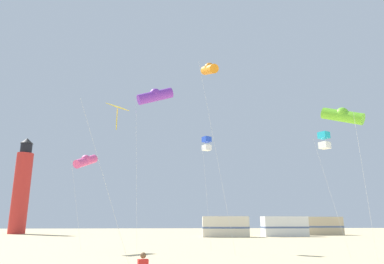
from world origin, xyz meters
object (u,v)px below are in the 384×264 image
Objects in this scene: kite_tube_rainbow at (86,161)px; rv_van_white at (284,226)px; kite_tube_lime at (342,115)px; rv_van_tan at (321,226)px; kite_diamond_gold at (117,112)px; kite_box_cyan at (324,140)px; kite_tube_violet at (155,96)px; lighthouse_distant at (22,188)px; rv_van_cream at (225,227)px; kite_tube_orange at (209,69)px; kite_box_blue at (207,144)px.

kite_tube_rainbow is 1.18× the size of rv_van_white.
kite_tube_lime reaches higher than rv_van_tan.
kite_box_cyan is at bearing 21.37° from kite_diamond_gold.
rv_van_tan is at bearing 54.33° from kite_diamond_gold.
lighthouse_distant is at bearing 119.83° from kite_tube_violet.
kite_box_cyan is at bearing -105.22° from rv_van_white.
kite_box_cyan reaches higher than rv_van_cream.
kite_tube_orange reaches higher than kite_tube_lime.
kite_box_blue reaches higher than kite_tube_rainbow.
kite_tube_orange is at bearing 52.27° from kite_diamond_gold.
kite_tube_rainbow is 9.42m from kite_tube_violet.
kite_box_cyan is at bearing -16.93° from kite_tube_orange.
kite_box_blue reaches higher than rv_van_white.
kite_diamond_gold is at bearing -64.73° from lighthouse_distant.
kite_tube_orange is at bearing -54.85° from lighthouse_distant.
kite_tube_violet is 7.41m from kite_box_blue.
rv_van_tan is (16.43, 5.58, 0.00)m from rv_van_cream.
kite_tube_violet is 1.23× the size of kite_box_blue.
kite_tube_rainbow is 41.74m from rv_van_tan.
kite_box_cyan reaches higher than kite_diamond_gold.
kite_tube_rainbow is (-9.71, 4.54, -6.46)m from kite_tube_orange.
lighthouse_distant is 2.58× the size of rv_van_white.
kite_box_blue is at bearing -130.94° from rv_van_tan.
kite_tube_lime reaches higher than kite_diamond_gold.
kite_box_blue is 35.77m from rv_van_tan.
kite_tube_violet is 1.70× the size of rv_van_white.
rv_van_white is at bearing 59.40° from kite_diamond_gold.
kite_tube_rainbow is 1.16× the size of rv_van_cream.
rv_van_cream and rv_van_tan have the same top height.
lighthouse_distant is (-24.13, 42.07, -2.53)m from kite_tube_violet.
kite_diamond_gold is at bearing -158.63° from kite_box_cyan.
kite_tube_orange is 28.80m from rv_van_cream.
lighthouse_distant is 51.26m from rv_van_tan.
kite_diamond_gold is (-13.22, -5.17, 0.04)m from kite_box_cyan.
kite_tube_violet is 30.64m from rv_van_cream.
kite_tube_violet is 1.22× the size of kite_tube_lime.
kite_box_cyan is 0.90× the size of kite_box_blue.
lighthouse_distant is at bearing 127.96° from kite_box_blue.
lighthouse_distant is (-28.13, 39.95, -5.58)m from kite_tube_orange.
kite_tube_rainbow is at bearing 174.82° from kite_box_blue.
kite_tube_lime reaches higher than rv_van_cream.
rv_van_tan is at bearing 29.59° from rv_van_white.
lighthouse_distant is at bearing 160.61° from rv_van_white.
kite_tube_rainbow is 0.69× the size of kite_tube_violet.
rv_van_tan is (14.55, 36.18, -7.00)m from kite_tube_lime.
kite_box_blue reaches higher than rv_van_tan.
kite_tube_violet is at bearing -124.43° from rv_van_white.
kite_tube_orange is at bearing 145.90° from kite_tube_lime.
kite_tube_violet is at bearing -130.56° from rv_van_tan.
rv_van_tan is (31.67, 26.62, -5.57)m from kite_tube_rainbow.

